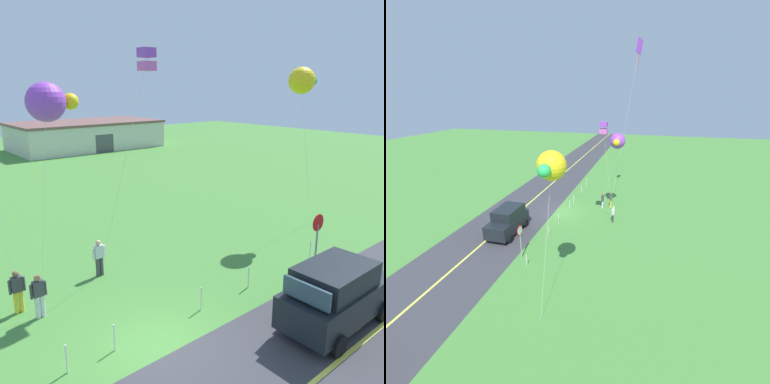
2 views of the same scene
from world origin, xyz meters
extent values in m
cube|color=#478438|center=(0.00, 0.00, -0.05)|extent=(120.00, 120.00, 0.10)
cube|color=black|center=(5.25, -2.88, 0.89)|extent=(4.40, 1.90, 1.10)
cube|color=black|center=(5.00, -2.88, 1.84)|extent=(2.73, 1.75, 0.80)
cube|color=#334756|center=(6.09, -2.88, 1.84)|extent=(0.10, 1.62, 0.64)
cube|color=#334756|center=(3.38, -2.88, 1.84)|extent=(0.10, 1.62, 0.60)
cylinder|color=black|center=(6.68, -1.93, 0.34)|extent=(0.68, 0.22, 0.68)
cylinder|color=black|center=(6.68, -3.83, 0.34)|extent=(0.68, 0.22, 0.68)
cylinder|color=black|center=(3.82, -1.93, 0.34)|extent=(0.68, 0.22, 0.68)
cylinder|color=black|center=(3.82, -3.83, 0.34)|extent=(0.68, 0.22, 0.68)
cylinder|color=gray|center=(8.34, -0.10, 1.05)|extent=(0.08, 0.08, 2.10)
cylinder|color=red|center=(8.34, -0.10, 2.18)|extent=(0.76, 0.04, 0.76)
cylinder|color=white|center=(8.34, -0.07, 2.18)|extent=(0.62, 0.01, 0.62)
cylinder|color=silver|center=(-2.29, 3.98, 0.41)|extent=(0.16, 0.16, 0.82)
cylinder|color=silver|center=(-2.11, 3.98, 0.41)|extent=(0.16, 0.16, 0.82)
cube|color=#3F3F47|center=(-2.20, 3.98, 1.10)|extent=(0.36, 0.22, 0.56)
cylinder|color=#3F3F47|center=(-2.44, 3.98, 1.05)|extent=(0.10, 0.10, 0.52)
cylinder|color=#3F3F47|center=(-1.96, 3.98, 1.05)|extent=(0.10, 0.10, 0.52)
sphere|color=#9E704C|center=(-2.20, 3.98, 1.49)|extent=(0.22, 0.22, 0.22)
cylinder|color=#3F3F47|center=(0.79, 5.51, 0.41)|extent=(0.16, 0.16, 0.82)
cylinder|color=#3F3F47|center=(0.97, 5.51, 0.41)|extent=(0.16, 0.16, 0.82)
cube|color=silver|center=(0.88, 5.51, 1.10)|extent=(0.36, 0.22, 0.56)
cylinder|color=silver|center=(0.64, 5.51, 1.05)|extent=(0.10, 0.10, 0.52)
cylinder|color=silver|center=(1.12, 5.51, 1.05)|extent=(0.10, 0.10, 0.52)
sphere|color=#D8AD84|center=(0.88, 5.51, 1.49)|extent=(0.22, 0.22, 0.22)
cylinder|color=yellow|center=(-2.75, 4.78, 0.41)|extent=(0.16, 0.16, 0.82)
cylinder|color=yellow|center=(-2.57, 4.78, 0.41)|extent=(0.16, 0.16, 0.82)
cube|color=#3F3F47|center=(-2.66, 4.78, 1.10)|extent=(0.36, 0.22, 0.56)
cylinder|color=#3F3F47|center=(-2.90, 4.78, 1.05)|extent=(0.10, 0.10, 0.52)
cylinder|color=#3F3F47|center=(-2.42, 4.78, 1.05)|extent=(0.10, 0.10, 0.52)
sphere|color=brown|center=(-2.66, 4.78, 1.49)|extent=(0.22, 0.22, 0.22)
cylinder|color=silver|center=(-1.50, 4.68, 3.64)|extent=(1.41, 1.43, 7.28)
sphere|color=purple|center=(-0.81, 5.39, 7.27)|extent=(1.40, 1.40, 1.40)
sphere|color=yellow|center=(0.09, 5.39, 7.27)|extent=(0.60, 0.60, 0.60)
cylinder|color=silver|center=(1.96, 5.12, 4.41)|extent=(2.18, 0.80, 8.83)
cube|color=purple|center=(3.05, 4.73, 9.08)|extent=(0.56, 0.56, 0.36)
cube|color=#D859BF|center=(3.05, 4.73, 8.58)|extent=(0.56, 0.56, 0.36)
cylinder|color=silver|center=(12.87, 3.72, 4.06)|extent=(1.11, 0.51, 8.12)
sphere|color=yellow|center=(12.33, 3.96, 8.12)|extent=(1.40, 1.40, 1.40)
sphere|color=green|center=(13.23, 3.96, 8.12)|extent=(0.60, 0.60, 0.60)
cube|color=beige|center=(16.95, 39.81, 1.60)|extent=(18.00, 10.00, 3.20)
cube|color=brown|center=(16.95, 39.81, 3.35)|extent=(18.36, 10.20, 0.30)
cube|color=#4C4C51|center=(16.95, 34.86, 1.10)|extent=(2.40, 0.12, 2.20)
cylinder|color=silver|center=(-2.65, 0.70, 0.45)|extent=(0.05, 0.05, 0.90)
cylinder|color=silver|center=(-1.14, 0.70, 0.45)|extent=(0.05, 0.05, 0.90)
cylinder|color=silver|center=(2.36, 0.70, 0.45)|extent=(0.05, 0.05, 0.90)
cylinder|color=silver|center=(4.90, 0.70, 0.45)|extent=(0.05, 0.05, 0.90)
cylinder|color=silver|center=(9.19, 0.70, 0.45)|extent=(0.05, 0.05, 0.90)
camera|label=1|loc=(-6.08, -8.74, 7.78)|focal=36.91mm
camera|label=2|loc=(23.31, 8.14, 11.08)|focal=24.85mm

